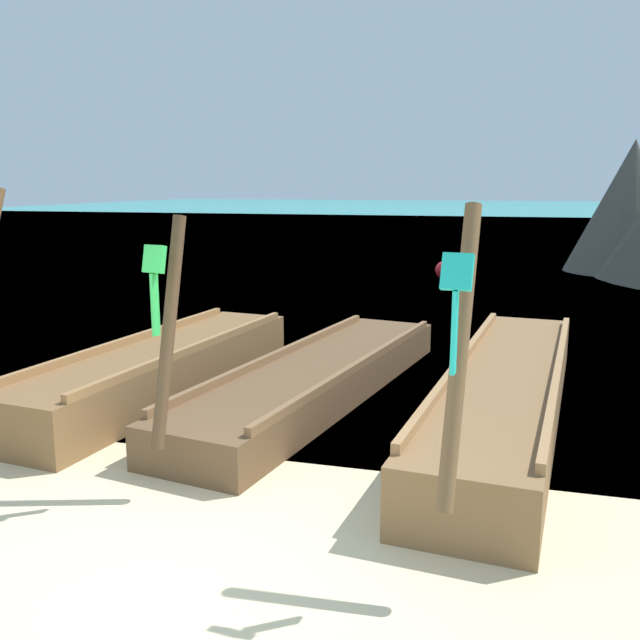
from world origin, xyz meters
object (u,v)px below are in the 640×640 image
(longtail_boat_green_ribbon, at_px, (318,378))
(longtail_boat_turquoise_ribbon, at_px, (506,394))
(longtail_boat_blue_ribbon, at_px, (161,369))
(mooring_buoy_near, at_px, (444,270))

(longtail_boat_green_ribbon, bearing_deg, longtail_boat_turquoise_ribbon, -8.02)
(longtail_boat_blue_ribbon, relative_size, longtail_boat_green_ribbon, 0.92)
(longtail_boat_blue_ribbon, distance_m, longtail_boat_green_ribbon, 2.14)
(longtail_boat_blue_ribbon, distance_m, longtail_boat_turquoise_ribbon, 4.53)
(longtail_boat_green_ribbon, xyz_separation_m, longtail_boat_turquoise_ribbon, (2.44, -0.34, 0.08))
(longtail_boat_blue_ribbon, relative_size, mooring_buoy_near, 10.94)
(longtail_boat_blue_ribbon, xyz_separation_m, longtail_boat_green_ribbon, (2.09, 0.44, -0.09))
(longtail_boat_blue_ribbon, bearing_deg, longtail_boat_turquoise_ribbon, 1.26)
(longtail_boat_blue_ribbon, bearing_deg, mooring_buoy_near, 78.26)
(longtail_boat_green_ribbon, height_order, mooring_buoy_near, longtail_boat_green_ribbon)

